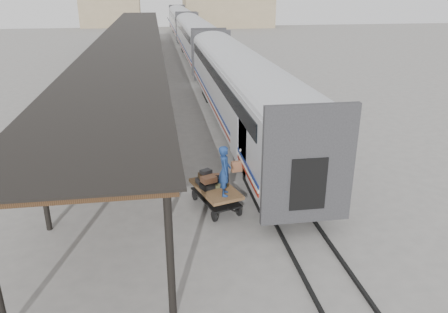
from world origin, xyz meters
TOP-DOWN VIEW (x-y plane):
  - ground at (0.00, 0.00)m, footprint 160.00×160.00m
  - train at (3.19, 33.79)m, footprint 3.45×76.01m
  - canopy at (-3.40, 24.00)m, footprint 4.90×64.30m
  - rails at (3.20, 34.00)m, footprint 1.54×150.00m
  - building_far at (14.00, 78.00)m, footprint 18.00×10.00m
  - building_left at (-10.00, 82.00)m, footprint 12.00×8.00m
  - baggage_cart at (0.55, -1.29)m, footprint 1.89×2.66m
  - suitcase_stack at (0.41, -1.03)m, footprint 1.21×1.26m
  - luggage_tug at (-3.33, 20.15)m, footprint 1.39×1.70m
  - porter at (0.80, -1.94)m, footprint 0.53×0.73m
  - pedestrian at (-3.05, 16.51)m, footprint 0.92×0.48m

SIDE VIEW (x-z plane):
  - ground at x=0.00m, z-range 0.00..0.00m
  - rails at x=3.20m, z-range 0.00..0.12m
  - luggage_tug at x=-3.33m, z-range -0.05..1.24m
  - baggage_cart at x=0.55m, z-range 0.22..1.08m
  - pedestrian at x=-3.05m, z-range 0.00..1.50m
  - suitcase_stack at x=0.41m, z-range 0.78..1.34m
  - porter at x=0.80m, z-range 0.86..2.75m
  - train at x=3.19m, z-range 0.69..4.70m
  - building_left at x=-10.00m, z-range 0.00..6.00m
  - building_far at x=14.00m, z-range 0.00..8.00m
  - canopy at x=-3.40m, z-range 1.93..6.08m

